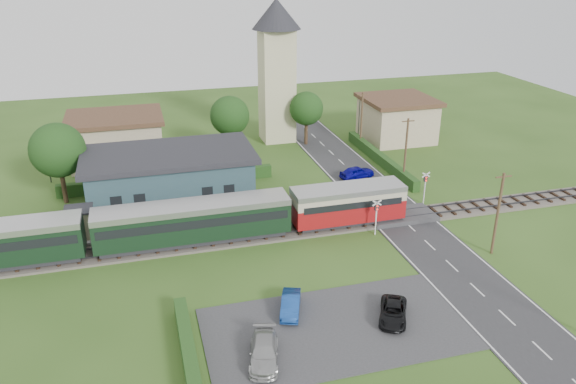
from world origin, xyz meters
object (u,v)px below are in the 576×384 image
object	(u,v)px
car_park_blue	(291,304)
church_tower	(277,60)
crossing_signal_far	(425,183)
pedestrian_far	(103,225)
car_park_dark	(393,312)
equipment_hut	(80,222)
house_west	(116,138)
pedestrian_near	(256,211)
station_building	(170,178)
car_park_silver	(264,352)
crossing_signal_near	(376,212)
house_east	(397,118)
car_on_road	(357,172)
train	(154,226)

from	to	relation	value
car_park_blue	church_tower	bearing A→B (deg)	96.17
crossing_signal_far	pedestrian_far	world-z (taller)	crossing_signal_far
car_park_blue	car_park_dark	size ratio (longest dim) A/B	0.93
equipment_hut	car_park_dark	bearing A→B (deg)	-40.13
house_west	pedestrian_near	bearing A→B (deg)	-59.87
car_park_blue	pedestrian_far	size ratio (longest dim) A/B	2.19
station_building	pedestrian_near	size ratio (longest dim) A/B	10.26
car_park_blue	car_park_silver	size ratio (longest dim) A/B	0.84
house_west	car_park_silver	world-z (taller)	house_west
house_west	crossing_signal_near	distance (m)	33.22
house_east	car_park_blue	world-z (taller)	house_east
car_on_road	pedestrian_near	world-z (taller)	pedestrian_near
house_west	crossing_signal_near	size ratio (longest dim) A/B	3.30
house_east	car_on_road	distance (m)	15.66
equipment_hut	station_building	world-z (taller)	station_building
house_west	car_on_road	bearing A→B (deg)	-27.12
station_building	car_park_blue	size ratio (longest dim) A/B	4.56
pedestrian_near	crossing_signal_near	bearing A→B (deg)	177.33
car_park_blue	pedestrian_far	distance (m)	19.23
church_tower	car_park_blue	distance (m)	39.69
crossing_signal_far	car_park_silver	distance (m)	27.29
station_building	car_park_silver	size ratio (longest dim) A/B	3.82
equipment_hut	car_park_dark	size ratio (longest dim) A/B	0.68
house_east	pedestrian_far	distance (m)	40.81
station_building	equipment_hut	bearing A→B (deg)	-144.08
crossing_signal_near	car_park_blue	size ratio (longest dim) A/B	0.93
house_west	car_on_road	size ratio (longest dim) A/B	2.78
train	pedestrian_near	size ratio (longest dim) A/B	27.70
house_east	pedestrian_far	world-z (taller)	house_east
pedestrian_far	car_park_dark	bearing A→B (deg)	-112.50
equipment_hut	church_tower	xyz separation A→B (m)	(23.00, 22.80, 8.48)
car_park_blue	car_park_dark	bearing A→B (deg)	-2.99
crossing_signal_far	house_east	bearing A→B (deg)	71.92
equipment_hut	car_park_silver	bearing A→B (deg)	-59.21
train	pedestrian_near	bearing A→B (deg)	14.92
crossing_signal_far	pedestrian_far	distance (m)	29.81
car_on_road	pedestrian_near	xyz separation A→B (m)	(-12.87, -7.88, 0.52)
station_building	car_park_blue	bearing A→B (deg)	-73.17
pedestrian_far	car_park_silver	bearing A→B (deg)	-133.17
station_building	pedestrian_far	size ratio (longest dim) A/B	10.01
equipment_hut	crossing_signal_near	size ratio (longest dim) A/B	0.78
car_park_dark	car_park_silver	bearing A→B (deg)	-142.07
train	car_park_silver	world-z (taller)	train
house_west	car_on_road	world-z (taller)	house_west
house_west	car_on_road	xyz separation A→B (m)	(24.82, -12.71, -2.08)
equipment_hut	car_park_silver	size ratio (longest dim) A/B	0.61
house_west	crossing_signal_far	bearing A→B (deg)	-35.77
house_east	crossing_signal_far	world-z (taller)	house_east
crossing_signal_near	car_park_dark	xyz separation A→B (m)	(-3.87, -11.70, -1.54)
church_tower	station_building	bearing A→B (deg)	-131.41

